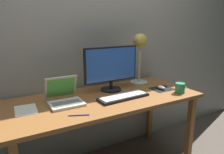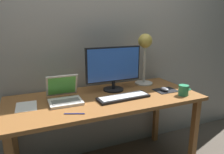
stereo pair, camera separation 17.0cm
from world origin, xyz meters
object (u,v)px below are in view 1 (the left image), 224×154
at_px(keyboard_main, 124,97).
at_px(desk_lamp, 140,48).
at_px(mouse, 161,88).
at_px(coffee_mug, 180,88).
at_px(monitor, 111,67).
at_px(laptop, 64,96).
at_px(pen, 79,115).

bearing_deg(keyboard_main, desk_lamp, 38.83).
distance_m(mouse, coffee_mug, 0.17).
bearing_deg(monitor, laptop, -169.07).
bearing_deg(monitor, keyboard_main, -93.48).
xyz_separation_m(coffee_mug, pen, (-0.95, -0.01, -0.04)).
relative_size(monitor, pen, 3.70).
bearing_deg(keyboard_main, pen, -162.33).
bearing_deg(keyboard_main, mouse, 2.93).
relative_size(monitor, keyboard_main, 1.16).
height_order(laptop, desk_lamp, desk_lamp).
bearing_deg(monitor, desk_lamp, 10.82).
xyz_separation_m(monitor, desk_lamp, (0.37, 0.07, 0.14)).
bearing_deg(laptop, desk_lamp, 10.88).
xyz_separation_m(laptop, coffee_mug, (0.97, -0.28, -0.01)).
relative_size(monitor, coffee_mug, 4.31).
bearing_deg(mouse, monitor, 152.42).
distance_m(keyboard_main, coffee_mug, 0.53).
xyz_separation_m(desk_lamp, mouse, (0.04, -0.29, -0.34)).
bearing_deg(monitor, pen, -140.45).
relative_size(mouse, pen, 0.69).
distance_m(desk_lamp, pen, 1.01).
xyz_separation_m(monitor, pen, (-0.46, -0.38, -0.22)).
bearing_deg(coffee_mug, pen, -179.25).
height_order(desk_lamp, pen, desk_lamp).
distance_m(monitor, mouse, 0.51).
xyz_separation_m(monitor, keyboard_main, (-0.01, -0.24, -0.21)).
height_order(coffee_mug, pen, coffee_mug).
distance_m(coffee_mug, pen, 0.96).
height_order(monitor, mouse, monitor).
relative_size(laptop, coffee_mug, 2.22).
height_order(monitor, laptop, monitor).
xyz_separation_m(laptop, mouse, (0.88, -0.12, -0.04)).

